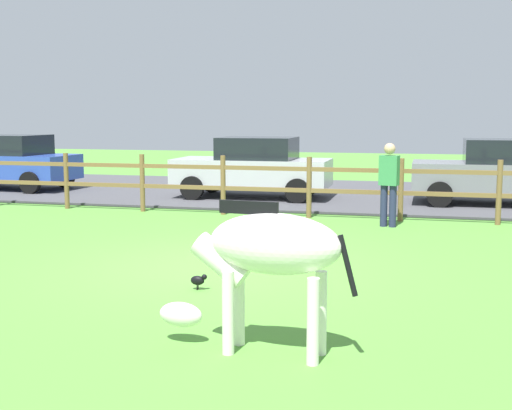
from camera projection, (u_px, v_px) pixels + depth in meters
name	position (u px, v px, depth m)	size (l,w,h in m)	color
ground_plane	(216.00, 267.00, 9.85)	(60.00, 60.00, 0.00)	#549338
parking_asphalt	(319.00, 193.00, 18.77)	(28.00, 7.40, 0.05)	#47474C
paddock_fence	(265.00, 182.00, 14.67)	(21.16, 0.11, 1.30)	brown
zebra	(266.00, 255.00, 6.16)	(1.94, 0.59, 1.41)	white
crow_on_grass	(198.00, 280.00, 8.53)	(0.21, 0.10, 0.20)	black
parked_car_grey	(500.00, 171.00, 16.18)	(4.01, 1.89, 1.56)	slate
parked_car_silver	(253.00, 167.00, 17.59)	(4.02, 1.91, 1.56)	#B7BABF
parked_car_blue	(8.00, 162.00, 19.61)	(4.06, 2.01, 1.56)	#2D4CAD
visitor_near_fence	(389.00, 181.00, 13.25)	(0.40, 0.30, 1.64)	#232847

